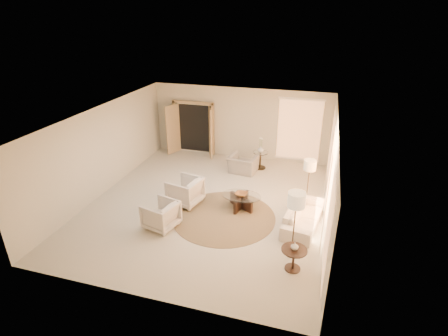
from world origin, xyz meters
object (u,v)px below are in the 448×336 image
(armchair_right, at_px, (161,214))
(side_table, at_px, (260,158))
(end_vase, at_px, (295,246))
(floor_lamp_near, at_px, (310,167))
(sofa, at_px, (303,216))
(armchair_left, at_px, (185,190))
(bowl, at_px, (241,194))
(end_table, at_px, (294,256))
(coffee_table, at_px, (241,200))
(floor_lamp_far, at_px, (296,203))
(accent_chair, at_px, (243,161))
(side_vase, at_px, (261,149))

(armchair_right, bearing_deg, side_table, 172.24)
(end_vase, bearing_deg, floor_lamp_near, 88.58)
(sofa, bearing_deg, floor_lamp_near, 8.36)
(armchair_left, xyz_separation_m, bowl, (1.73, 0.18, 0.02))
(floor_lamp_near, height_order, end_vase, floor_lamp_near)
(side_table, relative_size, bowl, 1.81)
(sofa, xyz_separation_m, end_table, (-0.08, -1.90, 0.08))
(coffee_table, distance_m, bowl, 0.20)
(side_table, xyz_separation_m, end_vase, (1.79, -5.35, 0.25))
(sofa, height_order, coffee_table, sofa)
(end_table, bearing_deg, floor_lamp_far, 99.14)
(accent_chair, bearing_deg, side_table, -127.94)
(accent_chair, height_order, floor_lamp_near, floor_lamp_near)
(accent_chair, distance_m, bowl, 2.56)
(coffee_table, xyz_separation_m, floor_lamp_far, (1.70, -1.79, 1.18))
(sofa, distance_m, armchair_right, 3.91)
(side_vase, bearing_deg, floor_lamp_far, -70.50)
(armchair_right, relative_size, floor_lamp_near, 0.56)
(end_table, distance_m, bowl, 2.92)
(end_vase, bearing_deg, armchair_right, 168.65)
(end_table, relative_size, floor_lamp_far, 0.34)
(coffee_table, height_order, floor_lamp_near, floor_lamp_near)
(armchair_left, height_order, side_table, armchair_left)
(end_table, height_order, floor_lamp_near, floor_lamp_near)
(accent_chair, relative_size, side_vase, 4.14)
(sofa, relative_size, end_vase, 11.07)
(side_vase, bearing_deg, coffee_table, -89.87)
(coffee_table, distance_m, side_vase, 3.08)
(sofa, distance_m, floor_lamp_far, 1.81)
(floor_lamp_far, bearing_deg, bowl, 133.61)
(accent_chair, distance_m, floor_lamp_near, 3.10)
(bowl, xyz_separation_m, end_vase, (1.79, -2.31, 0.17))
(armchair_right, distance_m, end_table, 3.73)
(armchair_left, height_order, floor_lamp_near, floor_lamp_near)
(armchair_right, height_order, floor_lamp_far, floor_lamp_far)
(sofa, distance_m, side_table, 3.93)
(armchair_left, distance_m, floor_lamp_far, 3.92)
(armchair_left, relative_size, side_vase, 3.84)
(end_vase, xyz_separation_m, side_vase, (-1.79, 5.35, 0.12))
(coffee_table, distance_m, floor_lamp_near, 2.24)
(end_table, height_order, bowl, end_table)
(accent_chair, xyz_separation_m, side_table, (0.54, 0.54, -0.04))
(armchair_right, height_order, end_vase, armchair_right)
(bowl, bearing_deg, accent_chair, 102.29)
(side_table, relative_size, floor_lamp_far, 0.38)
(floor_lamp_far, distance_m, bowl, 2.66)
(accent_chair, xyz_separation_m, end_vase, (2.33, -4.81, 0.21))
(armchair_right, bearing_deg, armchair_left, -171.73)
(coffee_table, xyz_separation_m, end_table, (1.79, -2.31, 0.11))
(sofa, relative_size, armchair_left, 2.21)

